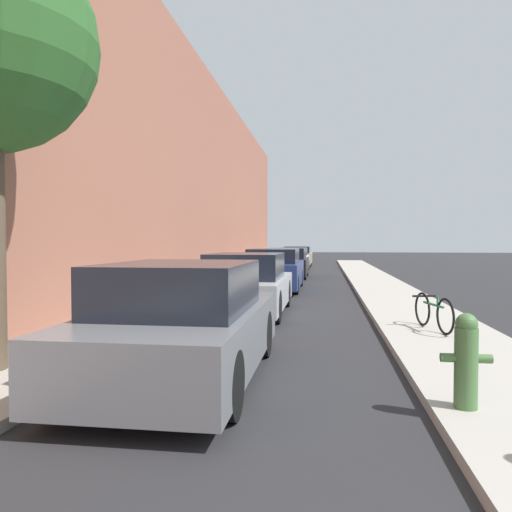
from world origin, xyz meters
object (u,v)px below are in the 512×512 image
(parked_car_white, at_px, (293,260))
(parked_car_silver, at_px, (247,285))
(parked_car_navy, at_px, (274,270))
(parked_car_champagne, at_px, (297,257))
(fire_hydrant, at_px, (466,359))
(parked_car_black, at_px, (287,263))
(bicycle, at_px, (433,312))
(parked_car_grey, at_px, (184,324))

(parked_car_white, bearing_deg, parked_car_silver, -90.00)
(parked_car_navy, distance_m, parked_car_champagne, 16.18)
(parked_car_white, xyz_separation_m, fire_hydrant, (3.11, -22.46, -0.05))
(parked_car_black, height_order, parked_car_white, parked_car_black)
(bicycle, bearing_deg, parked_car_white, 88.58)
(parked_car_navy, relative_size, bicycle, 3.08)
(parked_car_champagne, xyz_separation_m, bicycle, (3.74, -23.95, -0.20))
(parked_car_navy, bearing_deg, parked_car_silver, -90.63)
(parked_car_grey, bearing_deg, fire_hydrant, -16.85)
(parked_car_black, bearing_deg, parked_car_champagne, 90.55)
(parked_car_navy, xyz_separation_m, parked_car_champagne, (-0.11, 16.18, -0.04))
(parked_car_silver, height_order, bicycle, parked_car_silver)
(parked_car_champagne, bearing_deg, parked_car_black, -89.45)
(parked_car_black, relative_size, fire_hydrant, 4.57)
(parked_car_silver, xyz_separation_m, parked_car_navy, (0.06, 5.57, 0.01))
(parked_car_silver, height_order, parked_car_white, parked_car_silver)
(parked_car_silver, relative_size, parked_car_black, 1.02)
(parked_car_silver, xyz_separation_m, parked_car_champagne, (-0.05, 21.76, -0.02))
(parked_car_silver, relative_size, parked_car_champagne, 0.94)
(parked_car_black, xyz_separation_m, bicycle, (3.64, -13.44, -0.22))
(parked_car_black, bearing_deg, parked_car_navy, -89.92)
(parked_car_silver, xyz_separation_m, parked_car_black, (0.05, 11.24, -0.01))
(parked_car_navy, distance_m, parked_car_black, 5.67)
(parked_car_black, bearing_deg, parked_car_white, 90.63)
(parked_car_silver, relative_size, parked_car_navy, 0.91)
(parked_car_grey, xyz_separation_m, parked_car_champagne, (-0.14, 27.14, -0.03))
(fire_hydrant, bearing_deg, parked_car_navy, 104.41)
(parked_car_navy, xyz_separation_m, fire_hydrant, (3.05, -11.87, -0.10))
(parked_car_silver, xyz_separation_m, fire_hydrant, (3.11, -6.30, -0.09))
(fire_hydrant, relative_size, bicycle, 0.60)
(fire_hydrant, bearing_deg, parked_car_silver, 116.29)
(parked_car_silver, relative_size, parked_car_white, 1.07)
(parked_car_black, distance_m, parked_car_white, 4.92)
(parked_car_grey, bearing_deg, parked_car_champagne, 90.31)
(parked_car_grey, relative_size, parked_car_champagne, 0.92)
(parked_car_black, xyz_separation_m, fire_hydrant, (3.06, -17.54, -0.08))
(parked_car_grey, distance_m, bicycle, 4.81)
(fire_hydrant, distance_m, bicycle, 4.15)
(parked_car_silver, distance_m, parked_car_navy, 5.57)
(parked_car_grey, distance_m, parked_car_champagne, 27.14)
(parked_car_silver, distance_m, fire_hydrant, 7.02)
(parked_car_silver, distance_m, bicycle, 4.30)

